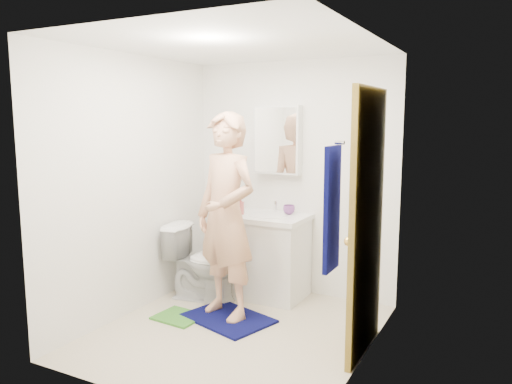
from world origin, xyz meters
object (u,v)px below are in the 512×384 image
toilet (204,262)px  man (226,216)px  medicine_cabinet (278,140)px  towel (332,209)px  vanity_cabinet (268,258)px  soap_dispenser (240,205)px  toothbrush_cup (289,210)px

toilet → man: 0.79m
man → medicine_cabinet: bearing=101.8°
towel → vanity_cabinet: bearing=128.5°
vanity_cabinet → towel: size_ratio=1.00×
soap_dispenser → toothbrush_cup: (0.45, 0.22, -0.04)m
soap_dispenser → toothbrush_cup: soap_dispenser is taller
vanity_cabinet → medicine_cabinet: 1.22m
vanity_cabinet → medicine_cabinet: medicine_cabinet is taller
medicine_cabinet → man: medicine_cabinet is taller
towel → toothbrush_cup: (-1.01, 1.62, -0.35)m
medicine_cabinet → soap_dispenser: 0.78m
medicine_cabinet → towel: bearing=-55.4°
soap_dispenser → man: bearing=-71.9°
medicine_cabinet → man: bearing=-95.3°
towel → toothbrush_cup: size_ratio=6.68×
soap_dispenser → medicine_cabinet: bearing=47.0°
toothbrush_cup → towel: bearing=-58.1°
medicine_cabinet → soap_dispenser: bearing=-133.0°
man → soap_dispenser: bearing=125.1°
towel → man: bearing=147.5°
toothbrush_cup → man: bearing=-107.2°
vanity_cabinet → towel: (1.18, -1.48, 0.85)m
medicine_cabinet → toilet: (-0.54, -0.60, -1.22)m
soap_dispenser → man: 0.64m
towel → soap_dispenser: bearing=136.0°
toilet → toothbrush_cup: (0.71, 0.52, 0.52)m
towel → medicine_cabinet: bearing=124.6°
vanity_cabinet → toilet: size_ratio=1.05×
vanity_cabinet → toothbrush_cup: 0.54m
medicine_cabinet → toothbrush_cup: (0.17, -0.09, -0.70)m
medicine_cabinet → soap_dispenser: size_ratio=3.87×
medicine_cabinet → soap_dispenser: medicine_cabinet is taller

